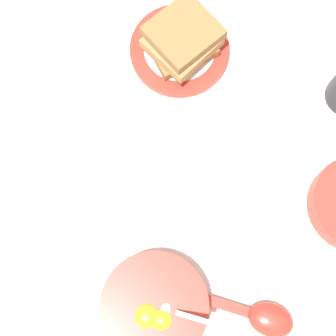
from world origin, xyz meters
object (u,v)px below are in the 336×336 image
object	(u,v)px
egg_bowl	(155,306)
toast_sandwich	(182,39)
toast_plate	(179,50)
soup_spoon	(263,317)

from	to	relation	value
egg_bowl	toast_sandwich	xyz separation A→B (m)	(0.42, 0.06, 0.02)
egg_bowl	toast_plate	size ratio (longest dim) A/B	0.95
toast_plate	soup_spoon	bearing A→B (deg)	-150.14
toast_sandwich	soup_spoon	size ratio (longest dim) A/B	0.94
toast_sandwich	soup_spoon	bearing A→B (deg)	-150.44
soup_spoon	egg_bowl	bearing A→B (deg)	98.49
egg_bowl	soup_spoon	bearing A→B (deg)	-81.51
toast_plate	toast_sandwich	bearing A→B (deg)	-92.94
toast_plate	soup_spoon	world-z (taller)	soup_spoon
egg_bowl	soup_spoon	distance (m)	0.16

